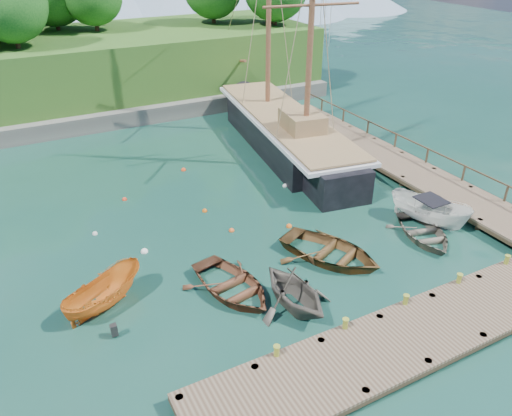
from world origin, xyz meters
The scene contains 24 objects.
ground centered at (0.00, 0.00, 0.00)m, with size 160.00×160.00×0.00m, color #113728.
dock_near centered at (2.00, -6.50, 0.43)m, with size 20.00×3.20×1.10m.
dock_east centered at (11.50, 7.00, 0.43)m, with size 3.20×24.00×1.10m.
bollard_0 centered at (-4.00, -5.10, 0.00)m, with size 0.26×0.26×0.45m, color olive.
bollard_1 centered at (-1.00, -5.10, 0.00)m, with size 0.26×0.26×0.45m, color olive.
bollard_2 centered at (2.00, -5.10, 0.00)m, with size 0.26×0.26×0.45m, color olive.
bollard_3 centered at (5.00, -5.10, 0.00)m, with size 0.26×0.26×0.45m, color olive.
bollard_4 centered at (8.00, -5.10, 0.00)m, with size 0.26×0.26×0.45m, color olive.
rowboat_0 centered at (-3.58, -0.47, 0.00)m, with size 3.26×4.56×0.94m, color brown.
rowboat_1 centered at (-1.70, -2.55, 0.00)m, with size 3.25×3.77×1.99m, color #58534A.
rowboat_2 centered at (1.67, -0.38, 0.00)m, with size 3.62×5.07×1.05m, color brown.
rowboat_3 centered at (7.00, -1.06, 0.00)m, with size 2.92×4.09×0.85m, color #645E51.
motorboat_orange centered at (-8.68, 1.17, 0.00)m, with size 1.48×3.92×1.52m, color orange.
cabin_boat_white centered at (8.28, -0.06, 0.00)m, with size 1.66×4.43×1.71m, color white.
schooner centered at (6.91, 12.77, 1.02)m, with size 7.27×25.52×18.41m.
mooring_buoy_0 centered at (-6.06, 4.34, 0.00)m, with size 0.36×0.36×0.36m, color white.
mooring_buoy_1 centered at (-1.87, 6.71, 0.00)m, with size 0.29×0.29×0.29m, color #D35A0E.
mooring_buoy_2 centered at (-1.43, 4.11, 0.00)m, with size 0.30×0.30×0.30m, color #DA561F.
mooring_buoy_3 centered at (3.73, 7.31, 0.00)m, with size 0.30×0.30×0.30m, color white.
mooring_buoy_4 centered at (-5.50, 10.18, 0.00)m, with size 0.29×0.29×0.29m, color red.
mooring_buoy_5 centered at (-1.00, 12.43, 0.00)m, with size 0.32×0.32×0.32m, color #E34118.
mooring_buoy_6 centered at (-7.86, 7.14, 0.00)m, with size 0.28×0.28×0.28m, color silver.
mooring_buoy_7 centered at (1.47, 3.06, 0.00)m, with size 0.33×0.33×0.33m, color orange.
distant_ridge centered at (4.30, 70.00, 4.35)m, with size 117.00×40.00×10.00m.
Camera 1 is at (-10.67, -16.21, 13.84)m, focal length 35.00 mm.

